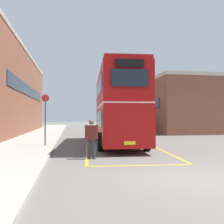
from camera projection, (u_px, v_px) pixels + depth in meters
The scene contains 8 objects.
ground_plane at pixel (113, 138), 21.42m from camera, with size 135.60×135.60×0.00m, color #66605B.
sidewalk_left at pixel (39, 136), 22.72m from camera, with size 4.00×57.60×0.14m, color #A39E93.
depot_building_right at pixel (174, 107), 32.04m from camera, with size 8.47×15.68×6.30m.
double_decker_bus at pixel (117, 106), 16.25m from camera, with size 3.29×10.28×4.75m.
single_deck_bus at pixel (121, 118), 31.92m from camera, with size 3.20×9.83×3.02m.
pedestrian_boarding at pixel (91, 136), 10.65m from camera, with size 0.56×0.32×1.70m.
bus_stop_sign at pixel (45, 115), 14.46m from camera, with size 0.44×0.12×3.00m.
bay_marking_yellow at pixel (122, 148), 14.32m from camera, with size 5.00×12.43×0.01m.
Camera 1 is at (-3.59, -6.76, 1.82)m, focal length 39.50 mm.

